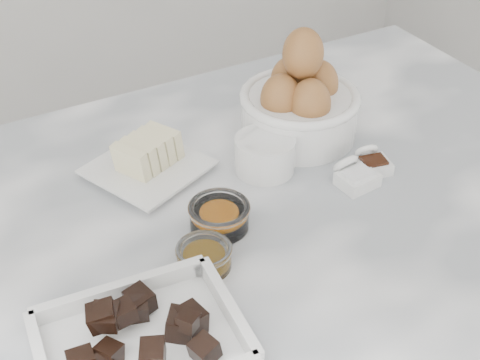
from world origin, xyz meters
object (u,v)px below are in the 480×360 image
object	(u,v)px
butter_plate	(145,161)
sugar_ramekin	(265,153)
chocolate_dish	(141,338)
vanilla_spoon	(371,162)
zest_bowl	(219,215)
honey_bowl	(204,256)
salt_spoon	(355,175)
egg_bowl	(300,102)

from	to	relation	value
butter_plate	sugar_ramekin	xyz separation A→B (m)	(0.16, -0.07, 0.01)
chocolate_dish	vanilla_spoon	size ratio (longest dim) A/B	3.44
zest_bowl	butter_plate	bearing A→B (deg)	104.29
sugar_ramekin	honey_bowl	xyz separation A→B (m)	(-0.17, -0.14, -0.01)
zest_bowl	salt_spoon	size ratio (longest dim) A/B	1.19
sugar_ramekin	zest_bowl	distance (m)	0.15
salt_spoon	zest_bowl	bearing A→B (deg)	177.82
egg_bowl	chocolate_dish	bearing A→B (deg)	-143.37
vanilla_spoon	zest_bowl	bearing A→B (deg)	-178.30
chocolate_dish	egg_bowl	size ratio (longest dim) A/B	1.22
honey_bowl	vanilla_spoon	world-z (taller)	vanilla_spoon
chocolate_dish	honey_bowl	bearing A→B (deg)	36.48
chocolate_dish	butter_plate	bearing A→B (deg)	66.80
sugar_ramekin	vanilla_spoon	bearing A→B (deg)	-28.69
chocolate_dish	salt_spoon	world-z (taller)	chocolate_dish
zest_bowl	vanilla_spoon	distance (m)	0.26
butter_plate	zest_bowl	xyz separation A→B (m)	(0.04, -0.16, -0.00)
sugar_ramekin	egg_bowl	size ratio (longest dim) A/B	0.47
chocolate_dish	vanilla_spoon	distance (m)	0.46
egg_bowl	zest_bowl	xyz separation A→B (m)	(-0.21, -0.14, -0.04)
vanilla_spoon	butter_plate	bearing A→B (deg)	153.36
honey_bowl	zest_bowl	size ratio (longest dim) A/B	0.85
butter_plate	vanilla_spoon	distance (m)	0.33
butter_plate	egg_bowl	bearing A→B (deg)	-3.75
sugar_ramekin	zest_bowl	xyz separation A→B (m)	(-0.12, -0.08, -0.01)
egg_bowl	zest_bowl	size ratio (longest dim) A/B	2.27
butter_plate	salt_spoon	size ratio (longest dim) A/B	2.81
honey_bowl	salt_spoon	world-z (taller)	salt_spoon
chocolate_dish	sugar_ramekin	size ratio (longest dim) A/B	2.58
chocolate_dish	butter_plate	world-z (taller)	butter_plate
zest_bowl	vanilla_spoon	size ratio (longest dim) A/B	1.24
sugar_ramekin	chocolate_dish	bearing A→B (deg)	-141.60
chocolate_dish	honey_bowl	xyz separation A→B (m)	(0.12, 0.09, -0.01)
salt_spoon	sugar_ramekin	bearing A→B (deg)	136.36
egg_bowl	vanilla_spoon	size ratio (longest dim) A/B	2.82
honey_bowl	chocolate_dish	bearing A→B (deg)	-143.52
vanilla_spoon	salt_spoon	xyz separation A→B (m)	(-0.04, -0.02, 0.00)
chocolate_dish	egg_bowl	distance (m)	0.48
salt_spoon	honey_bowl	bearing A→B (deg)	-169.49
butter_plate	sugar_ramekin	size ratio (longest dim) A/B	2.19
vanilla_spoon	sugar_ramekin	bearing A→B (deg)	151.31
honey_bowl	vanilla_spoon	bearing A→B (deg)	11.93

